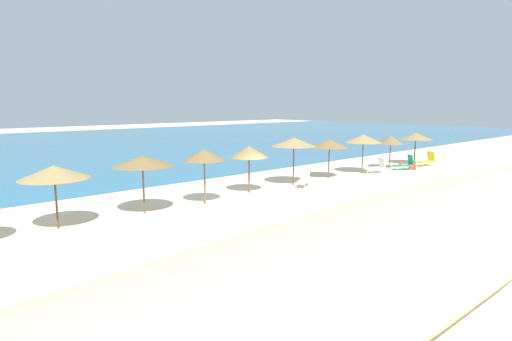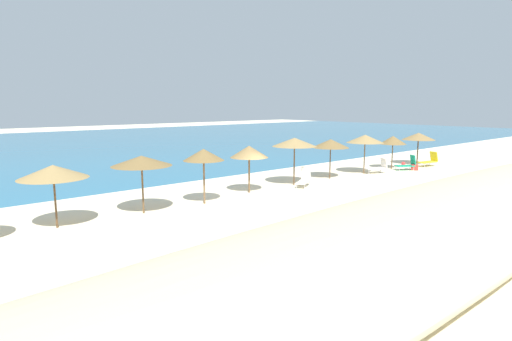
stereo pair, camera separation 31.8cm
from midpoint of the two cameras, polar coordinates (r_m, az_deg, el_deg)
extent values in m
plane|color=beige|center=(21.46, 1.63, -4.10)|extent=(160.00, 160.00, 0.00)
cube|color=teal|center=(53.45, -25.54, 2.91)|extent=(160.00, 57.81, 0.01)
ellipsoid|color=beige|center=(16.30, 26.22, -5.65)|extent=(50.04, 6.44, 2.00)
cylinder|color=brown|center=(18.32, -25.06, -3.80)|extent=(0.08, 0.08, 2.14)
cone|color=#9E7F4C|center=(18.12, -25.31, -0.14)|extent=(2.64, 2.64, 0.53)
cylinder|color=brown|center=(19.43, -14.63, -2.31)|extent=(0.08, 0.08, 2.30)
cone|color=olive|center=(19.24, -14.77, 1.28)|extent=(2.67, 2.67, 0.46)
cylinder|color=brown|center=(20.72, -6.60, -1.39)|extent=(0.09, 0.09, 2.30)
cone|color=olive|center=(20.53, -6.66, 2.14)|extent=(2.00, 2.00, 0.57)
cylinder|color=brown|center=(23.20, -0.54, -0.45)|extent=(0.09, 0.09, 2.11)
cone|color=olive|center=(23.03, -0.54, 2.57)|extent=(2.10, 2.10, 0.65)
cylinder|color=brown|center=(25.48, 5.54, 0.81)|extent=(0.08, 0.08, 2.50)
cone|color=#9E7F4C|center=(25.32, 5.59, 3.85)|extent=(2.67, 2.67, 0.52)
cylinder|color=brown|center=(28.06, 10.31, 1.14)|extent=(0.07, 0.07, 2.19)
cone|color=olive|center=(27.92, 10.38, 3.62)|extent=(2.41, 2.41, 0.56)
cylinder|color=brown|center=(30.61, 14.74, 1.76)|extent=(0.08, 0.08, 2.33)
cone|color=#9E7F4C|center=(30.48, 14.83, 4.18)|extent=(2.58, 2.58, 0.56)
cylinder|color=brown|center=(33.39, 18.20, 1.93)|extent=(0.08, 0.08, 2.03)
cone|color=olive|center=(33.28, 18.30, 3.94)|extent=(1.95, 1.95, 0.62)
cylinder|color=brown|center=(36.47, 21.25, 2.44)|extent=(0.10, 0.10, 2.16)
cone|color=olive|center=(36.37, 21.36, 4.34)|extent=(2.58, 2.58, 0.56)
cube|color=#199972|center=(33.17, 19.74, 0.60)|extent=(1.49, 1.24, 0.07)
cube|color=#199972|center=(33.44, 20.73, 1.31)|extent=(0.49, 0.64, 0.80)
cylinder|color=silver|center=(33.14, 18.63, 0.34)|extent=(0.04, 0.04, 0.29)
cylinder|color=silver|center=(32.67, 19.08, 0.20)|extent=(0.04, 0.04, 0.29)
cylinder|color=silver|center=(33.71, 20.35, 0.39)|extent=(0.04, 0.04, 0.29)
cylinder|color=silver|center=(33.26, 20.82, 0.25)|extent=(0.04, 0.04, 0.29)
cube|color=yellow|center=(35.77, 22.42, 1.07)|extent=(1.66, 0.89, 0.07)
cube|color=yellow|center=(36.32, 23.16, 1.77)|extent=(0.39, 0.67, 0.78)
cylinder|color=silver|center=(35.41, 21.41, 0.74)|extent=(0.04, 0.04, 0.31)
cylinder|color=silver|center=(35.10, 22.11, 0.63)|extent=(0.04, 0.04, 0.31)
cylinder|color=silver|center=(36.48, 22.69, 0.89)|extent=(0.04, 0.04, 0.31)
cylinder|color=silver|center=(36.18, 23.37, 0.78)|extent=(0.04, 0.04, 0.31)
cube|color=white|center=(25.07, 6.75, -1.54)|extent=(1.52, 1.18, 0.07)
cube|color=white|center=(25.64, 7.11, -0.37)|extent=(0.51, 0.63, 0.82)
cylinder|color=silver|center=(24.58, 5.87, -2.14)|extent=(0.04, 0.04, 0.27)
cylinder|color=silver|center=(24.47, 6.97, -2.21)|extent=(0.04, 0.04, 0.27)
cylinder|color=silver|center=(25.73, 6.53, -1.65)|extent=(0.04, 0.04, 0.27)
cylinder|color=silver|center=(25.63, 7.58, -1.71)|extent=(0.04, 0.04, 0.27)
cube|color=white|center=(30.99, 16.06, 0.29)|extent=(1.67, 1.23, 0.07)
cube|color=white|center=(31.34, 17.20, 0.98)|extent=(0.44, 0.68, 0.70)
cylinder|color=silver|center=(30.91, 14.75, -0.05)|extent=(0.04, 0.04, 0.32)
cylinder|color=silver|center=(30.43, 15.31, -0.21)|extent=(0.04, 0.04, 0.32)
cylinder|color=silver|center=(31.60, 16.75, 0.06)|extent=(0.04, 0.04, 0.32)
cylinder|color=silver|center=(31.14, 17.33, -0.10)|extent=(0.04, 0.04, 0.32)
sphere|color=red|center=(35.56, 19.55, 0.87)|extent=(0.31, 0.31, 0.31)
cube|color=red|center=(33.45, 20.91, 0.41)|extent=(0.60, 0.61, 0.42)
camera|label=1|loc=(0.16, -89.60, 0.06)|focal=29.57mm
camera|label=2|loc=(0.16, 90.40, -0.06)|focal=29.57mm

